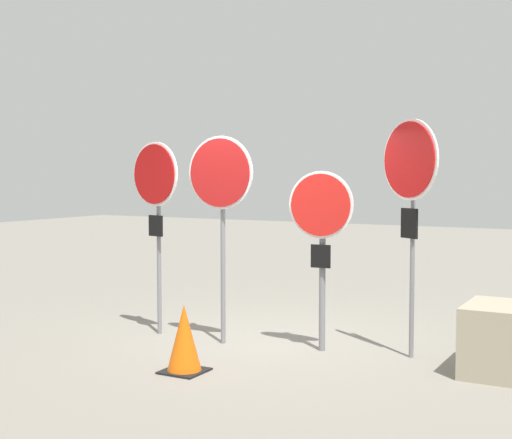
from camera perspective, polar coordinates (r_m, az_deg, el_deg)
ground_plane at (r=8.52m, az=1.20°, el=-9.99°), size 40.00×40.00×0.00m
stop_sign_0 at (r=8.92m, az=-8.04°, el=2.47°), size 0.79×0.20×2.41m
stop_sign_1 at (r=8.33m, az=-2.85°, el=2.73°), size 0.86×0.11×2.47m
stop_sign_2 at (r=8.02m, az=5.24°, el=-0.33°), size 0.76×0.15×2.04m
stop_sign_3 at (r=7.85m, az=12.22°, el=3.47°), size 0.75×0.51×2.60m
traffic_cone_0 at (r=7.35m, az=-5.76°, el=-9.47°), size 0.42×0.42×0.69m
storage_crate at (r=7.62m, az=19.68°, el=-9.10°), size 0.86×0.90×0.70m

